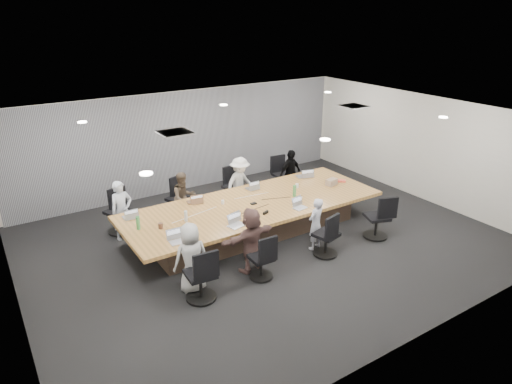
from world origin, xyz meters
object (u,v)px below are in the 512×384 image
laptop_0 (130,217)px  snack_packet (342,181)px  person_5 (251,240)px  bottle_green_right (295,191)px  person_0 (122,210)px  laptop_3 (303,176)px  laptop_5 (237,226)px  mug_brown (161,226)px  laptop_2 (251,188)px  stapler (266,213)px  chair_5 (261,261)px  bottle_green_left (138,223)px  bottle_clear (186,216)px  person_1 (184,198)px  chair_7 (377,220)px  person_4 (191,258)px  conference_table (254,217)px  person_3 (290,173)px  chair_4 (200,278)px  person_2 (240,184)px  laptop_6 (300,208)px  canvas_bag (332,182)px  chair_1 (179,202)px  chair_6 (326,238)px  laptop_4 (178,242)px  person_6 (316,224)px  laptop_1 (194,202)px  chair_3 (283,178)px  chair_0 (118,215)px  chair_2 (233,190)px

laptop_0 → snack_packet: bearing=172.0°
person_5 → bottle_green_right: person_5 is taller
person_0 → bottle_green_right: size_ratio=4.95×
laptop_3 → snack_packet: bearing=137.3°
laptop_5 → mug_brown: 1.54m
laptop_2 → snack_packet: size_ratio=1.47×
stapler → snack_packet: stapler is taller
chair_5 → bottle_green_left: size_ratio=2.63×
bottle_clear → person_1: bearing=67.7°
chair_7 → person_4: bearing=-164.7°
conference_table → chair_5: (-0.91, -1.70, -0.04)m
person_3 → bottle_clear: 3.98m
chair_4 → person_1: person_1 is taller
person_0 → person_2: person_2 is taller
chair_4 → laptop_5: (1.29, 0.90, 0.32)m
stapler → person_2: bearing=53.1°
chair_7 → laptop_5: size_ratio=2.42×
person_5 → mug_brown: (-1.35, 1.28, 0.13)m
chair_4 → laptop_0: chair_4 is taller
chair_7 → laptop_6: size_ratio=2.85×
person_5 → bottle_green_left: person_5 is taller
bottle_green_right → stapler: 1.21m
canvas_bag → person_3: bearing=98.8°
chair_1 → chair_5: 3.41m
laptop_0 → person_2: size_ratio=0.21×
chair_6 → laptop_6: (0.00, 0.90, 0.35)m
laptop_4 → person_6: (2.92, -0.55, -0.17)m
laptop_1 → canvas_bag: (3.39, -0.88, 0.07)m
conference_table → chair_4: (-2.20, -1.70, 0.03)m
laptop_2 → snack_packet: snack_packet is taller
laptop_4 → chair_7: bearing=-8.8°
chair_1 → laptop_2: bearing=130.7°
person_2 → laptop_6: person_2 is taller
person_1 → laptop_2: (1.57, -0.55, 0.10)m
chair_7 → stapler: size_ratio=5.38×
laptop_0 → person_3: bearing=-172.2°
chair_3 → chair_0: bearing=4.4°
person_3 → person_1: bearing=168.9°
mug_brown → laptop_1: bearing=37.2°
person_0 → person_6: (3.33, -2.70, -0.10)m
person_6 → laptop_6: size_ratio=3.91×
mug_brown → stapler: mug_brown is taller
laptop_5 → bottle_green_right: (1.94, 0.62, 0.13)m
chair_3 → chair_5: 4.51m
chair_7 → laptop_6: bearing=168.8°
person_4 → canvas_bag: size_ratio=4.65×
canvas_bag → laptop_5: bearing=-167.3°
stapler → canvas_bag: bearing=-8.7°
canvas_bag → chair_3: bearing=97.1°
chair_2 → person_5: (-1.36, -3.05, 0.26)m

